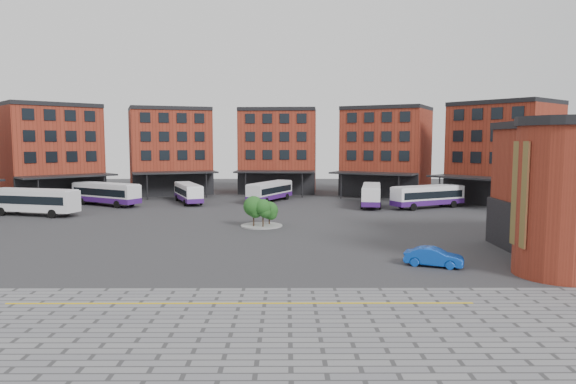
{
  "coord_description": "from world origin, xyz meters",
  "views": [
    {
      "loc": [
        4.58,
        -41.75,
        9.03
      ],
      "look_at": [
        4.79,
        8.45,
        4.0
      ],
      "focal_mm": 32.0,
      "sensor_mm": 36.0,
      "label": 1
    }
  ],
  "objects_px": {
    "bus_c": "(188,193)",
    "bus_d": "(270,191)",
    "bus_b": "(106,193)",
    "bus_f": "(428,196)",
    "bus_e": "(371,195)",
    "tree_island": "(261,210)",
    "blue_car": "(434,257)",
    "bus_a": "(34,200)"
  },
  "relations": [
    {
      "from": "bus_c",
      "to": "blue_car",
      "type": "xyz_separation_m",
      "value": [
        24.84,
        -37.77,
        -0.85
      ]
    },
    {
      "from": "bus_d",
      "to": "bus_e",
      "type": "relative_size",
      "value": 0.96
    },
    {
      "from": "tree_island",
      "to": "bus_c",
      "type": "bearing_deg",
      "value": 119.33
    },
    {
      "from": "bus_d",
      "to": "blue_car",
      "type": "distance_m",
      "value": 41.62
    },
    {
      "from": "bus_a",
      "to": "blue_car",
      "type": "relative_size",
      "value": 2.81
    },
    {
      "from": "bus_a",
      "to": "blue_car",
      "type": "height_order",
      "value": "bus_a"
    },
    {
      "from": "bus_b",
      "to": "bus_c",
      "type": "relative_size",
      "value": 1.08
    },
    {
      "from": "bus_d",
      "to": "bus_a",
      "type": "bearing_deg",
      "value": -127.25
    },
    {
      "from": "tree_island",
      "to": "bus_f",
      "type": "xyz_separation_m",
      "value": [
        21.65,
        14.86,
        -0.12
      ]
    },
    {
      "from": "bus_a",
      "to": "blue_car",
      "type": "distance_m",
      "value": 48.4
    },
    {
      "from": "tree_island",
      "to": "bus_c",
      "type": "distance_m",
      "value": 23.66
    },
    {
      "from": "blue_car",
      "to": "bus_b",
      "type": "bearing_deg",
      "value": 67.92
    },
    {
      "from": "bus_d",
      "to": "blue_car",
      "type": "bearing_deg",
      "value": -45.64
    },
    {
      "from": "tree_island",
      "to": "bus_c",
      "type": "relative_size",
      "value": 0.43
    },
    {
      "from": "bus_b",
      "to": "bus_e",
      "type": "xyz_separation_m",
      "value": [
        36.93,
        -0.87,
        -0.1
      ]
    },
    {
      "from": "bus_b",
      "to": "bus_f",
      "type": "relative_size",
      "value": 1.02
    },
    {
      "from": "blue_car",
      "to": "bus_a",
      "type": "bearing_deg",
      "value": 80.58
    },
    {
      "from": "bus_b",
      "to": "bus_f",
      "type": "height_order",
      "value": "bus_b"
    },
    {
      "from": "bus_c",
      "to": "bus_b",
      "type": "bearing_deg",
      "value": 172.6
    },
    {
      "from": "bus_a",
      "to": "bus_b",
      "type": "distance_m",
      "value": 10.97
    },
    {
      "from": "bus_c",
      "to": "bus_a",
      "type": "bearing_deg",
      "value": -164.74
    },
    {
      "from": "bus_f",
      "to": "blue_car",
      "type": "distance_m",
      "value": 33.1
    },
    {
      "from": "bus_c",
      "to": "bus_d",
      "type": "height_order",
      "value": "bus_d"
    },
    {
      "from": "bus_b",
      "to": "bus_d",
      "type": "relative_size",
      "value": 1.06
    },
    {
      "from": "tree_island",
      "to": "bus_b",
      "type": "distance_m",
      "value": 28.71
    },
    {
      "from": "bus_b",
      "to": "bus_d",
      "type": "xyz_separation_m",
      "value": [
        22.76,
        4.57,
        -0.13
      ]
    },
    {
      "from": "bus_d",
      "to": "bus_b",
      "type": "bearing_deg",
      "value": -142.52
    },
    {
      "from": "bus_d",
      "to": "bus_c",
      "type": "bearing_deg",
      "value": -145.47
    },
    {
      "from": "bus_a",
      "to": "bus_d",
      "type": "height_order",
      "value": "bus_a"
    },
    {
      "from": "bus_f",
      "to": "blue_car",
      "type": "xyz_separation_m",
      "value": [
        -8.39,
        -32.0,
        -0.96
      ]
    },
    {
      "from": "bus_b",
      "to": "bus_f",
      "type": "xyz_separation_m",
      "value": [
        44.18,
        -2.94,
        -0.07
      ]
    },
    {
      "from": "bus_b",
      "to": "bus_e",
      "type": "relative_size",
      "value": 1.02
    },
    {
      "from": "bus_e",
      "to": "blue_car",
      "type": "relative_size",
      "value": 2.6
    },
    {
      "from": "bus_d",
      "to": "bus_f",
      "type": "distance_m",
      "value": 22.7
    },
    {
      "from": "bus_d",
      "to": "bus_e",
      "type": "bearing_deg",
      "value": 5.07
    },
    {
      "from": "bus_c",
      "to": "bus_e",
      "type": "height_order",
      "value": "bus_e"
    },
    {
      "from": "bus_b",
      "to": "bus_c",
      "type": "distance_m",
      "value": 11.31
    },
    {
      "from": "bus_b",
      "to": "bus_e",
      "type": "bearing_deg",
      "value": -61.02
    },
    {
      "from": "bus_c",
      "to": "tree_island",
      "type": "bearing_deg",
      "value": -82.55
    },
    {
      "from": "tree_island",
      "to": "blue_car",
      "type": "distance_m",
      "value": 21.7
    },
    {
      "from": "bus_a",
      "to": "bus_b",
      "type": "height_order",
      "value": "bus_a"
    },
    {
      "from": "bus_a",
      "to": "bus_b",
      "type": "relative_size",
      "value": 1.06
    }
  ]
}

